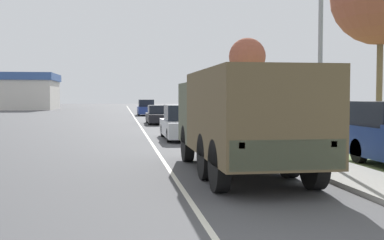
% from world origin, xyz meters
% --- Properties ---
extents(ground_plane, '(180.00, 180.00, 0.00)m').
position_xyz_m(ground_plane, '(0.00, 40.00, 0.00)').
color(ground_plane, '#4C4C4F').
extents(lane_centre_stripe, '(0.12, 120.00, 0.00)m').
position_xyz_m(lane_centre_stripe, '(0.00, 40.00, 0.00)').
color(lane_centre_stripe, silver).
rests_on(lane_centre_stripe, ground).
extents(sidewalk_right, '(1.80, 120.00, 0.12)m').
position_xyz_m(sidewalk_right, '(4.50, 40.00, 0.06)').
color(sidewalk_right, '#9E9B93').
rests_on(sidewalk_right, ground).
extents(grass_strip_right, '(7.00, 120.00, 0.02)m').
position_xyz_m(grass_strip_right, '(8.90, 40.00, 0.01)').
color(grass_strip_right, olive).
rests_on(grass_strip_right, ground).
extents(military_truck, '(2.47, 7.50, 2.74)m').
position_xyz_m(military_truck, '(1.84, 8.86, 1.58)').
color(military_truck, '#474C38').
rests_on(military_truck, ground).
extents(car_nearest_ahead, '(1.92, 4.89, 1.67)m').
position_xyz_m(car_nearest_ahead, '(1.67, 19.61, 0.74)').
color(car_nearest_ahead, '#B7BABF').
rests_on(car_nearest_ahead, ground).
extents(car_second_ahead, '(1.85, 4.60, 1.41)m').
position_xyz_m(car_second_ahead, '(1.55, 32.67, 0.64)').
color(car_second_ahead, black).
rests_on(car_second_ahead, ground).
extents(car_third_ahead, '(1.84, 4.31, 1.72)m').
position_xyz_m(car_third_ahead, '(1.42, 49.05, 0.76)').
color(car_third_ahead, navy).
rests_on(car_third_ahead, ground).
extents(lamp_post, '(1.69, 0.24, 8.24)m').
position_xyz_m(lamp_post, '(4.57, 10.53, 4.94)').
color(lamp_post, gray).
rests_on(lamp_post, sidewalk_right).
extents(tree_far_right, '(2.74, 2.74, 6.40)m').
position_xyz_m(tree_far_right, '(8.00, 31.26, 5.01)').
color(tree_far_right, brown).
rests_on(tree_far_right, grass_strip_right).
extents(building_distant, '(14.05, 12.06, 5.60)m').
position_xyz_m(building_distant, '(-18.32, 74.93, 2.83)').
color(building_distant, beige).
rests_on(building_distant, ground).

